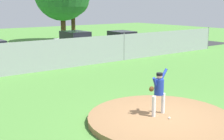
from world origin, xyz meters
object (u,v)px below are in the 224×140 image
object	(u,v)px
baseball	(169,118)
parked_car_burgundy	(122,41)
traffic_cone_orange	(48,58)
parked_car_white	(75,43)
pitcher_youth	(159,89)

from	to	relation	value
baseball	parked_car_burgundy	size ratio (longest dim) A/B	0.02
parked_car_burgundy	traffic_cone_orange	world-z (taller)	parked_car_burgundy
traffic_cone_orange	baseball	bearing A→B (deg)	-97.97
parked_car_burgundy	traffic_cone_orange	size ratio (longest dim) A/B	7.54
baseball	parked_car_burgundy	distance (m)	17.44
parked_car_white	traffic_cone_orange	xyz separation A→B (m)	(-3.48, -2.10, -0.60)
pitcher_youth	parked_car_white	distance (m)	15.53
baseball	traffic_cone_orange	size ratio (longest dim) A/B	0.13
pitcher_youth	traffic_cone_orange	world-z (taller)	pitcher_youth
parked_car_burgundy	parked_car_white	distance (m)	4.42
pitcher_youth	parked_car_burgundy	world-z (taller)	pitcher_youth
pitcher_youth	baseball	xyz separation A→B (m)	(0.01, -0.51, -0.87)
baseball	parked_car_white	bearing A→B (deg)	70.66
parked_car_burgundy	parked_car_white	bearing A→B (deg)	172.13
pitcher_youth	traffic_cone_orange	size ratio (longest dim) A/B	2.89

